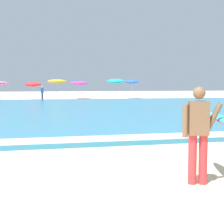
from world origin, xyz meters
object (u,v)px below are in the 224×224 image
at_px(beachgoer_near_row_right, 42,93).
at_px(surfer_with_board, 211,127).
at_px(beach_umbrella_5, 57,81).
at_px(beach_umbrella_8, 132,82).
at_px(beach_umbrella_7, 116,81).
at_px(beach_umbrella_4, 33,84).
at_px(beach_umbrella_3, 0,83).
at_px(beach_umbrella_6, 79,83).

bearing_deg(beachgoer_near_row_right, surfer_with_board, -85.29).
bearing_deg(beach_umbrella_5, beach_umbrella_8, 13.09).
bearing_deg(beach_umbrella_7, beachgoer_near_row_right, -171.58).
relative_size(beach_umbrella_4, beachgoer_near_row_right, 1.32).
bearing_deg(beach_umbrella_5, beach_umbrella_3, -175.71).
bearing_deg(beach_umbrella_3, beach_umbrella_7, 1.77).
height_order(beach_umbrella_5, beachgoer_near_row_right, beach_umbrella_5).
relative_size(surfer_with_board, beach_umbrella_8, 1.00).
xyz_separation_m(surfer_with_board, beachgoer_near_row_right, (-2.61, 31.61, -0.18)).
bearing_deg(beach_umbrella_7, beach_umbrella_4, 173.61).
distance_m(beach_umbrella_4, beachgoer_near_row_right, 2.72).
height_order(beach_umbrella_4, beach_umbrella_6, beach_umbrella_6).
height_order(beach_umbrella_4, beach_umbrella_8, beach_umbrella_8).
relative_size(beach_umbrella_7, beachgoer_near_row_right, 1.58).
relative_size(beach_umbrella_8, beachgoer_near_row_right, 1.54).
bearing_deg(beach_umbrella_5, surfer_with_board, -88.42).
bearing_deg(beach_umbrella_3, beach_umbrella_4, 23.09).
bearing_deg(beach_umbrella_8, beach_umbrella_6, 178.41).
bearing_deg(surfer_with_board, beach_umbrella_5, 91.58).
bearing_deg(beach_umbrella_8, beach_umbrella_3, -170.32).
distance_m(surfer_with_board, beach_umbrella_8, 36.22).
distance_m(surfer_with_board, beach_umbrella_3, 33.25).
relative_size(surfer_with_board, beach_umbrella_7, 0.97).
bearing_deg(beach_umbrella_4, beach_umbrella_5, -20.61).
bearing_deg(beach_umbrella_6, beach_umbrella_7, -30.99).
relative_size(beach_umbrella_4, beach_umbrella_5, 0.88).
height_order(beach_umbrella_3, beach_umbrella_6, beach_umbrella_6).
bearing_deg(beach_umbrella_7, beach_umbrella_8, 40.93).
xyz_separation_m(surfer_with_board, beach_umbrella_3, (-7.09, 32.48, 0.88)).
height_order(surfer_with_board, beach_umbrella_4, beach_umbrella_4).
relative_size(beach_umbrella_4, beach_umbrella_6, 0.91).
distance_m(surfer_with_board, beach_umbrella_5, 32.97).
relative_size(beach_umbrella_6, beach_umbrella_7, 0.91).
distance_m(beach_umbrella_3, beach_umbrella_5, 6.21).
bearing_deg(beachgoer_near_row_right, beach_umbrella_4, 113.29).
height_order(surfer_with_board, beachgoer_near_row_right, surfer_with_board).
xyz_separation_m(beach_umbrella_5, beach_umbrella_7, (6.91, -0.06, 0.02)).
bearing_deg(beach_umbrella_8, surfer_with_board, -103.78).
xyz_separation_m(surfer_with_board, beach_umbrella_7, (6.00, 32.88, 1.13)).
distance_m(surfer_with_board, beach_umbrella_7, 33.44).
xyz_separation_m(beach_umbrella_3, beach_umbrella_7, (13.09, 0.41, 0.25)).
relative_size(beach_umbrella_4, beach_umbrella_7, 0.84).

